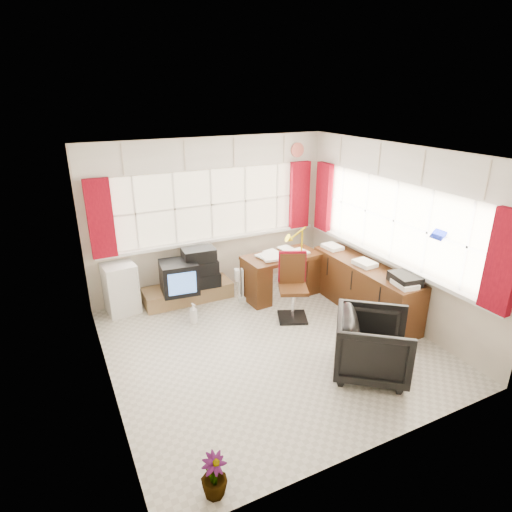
{
  "coord_description": "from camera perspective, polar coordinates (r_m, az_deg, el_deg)",
  "views": [
    {
      "loc": [
        -2.31,
        -4.29,
        3.16
      ],
      "look_at": [
        0.09,
        0.55,
        1.05
      ],
      "focal_mm": 30.0,
      "sensor_mm": 36.0,
      "label": 1
    }
  ],
  "objects": [
    {
      "name": "task_chair",
      "position": [
        6.27,
        4.89,
        -3.65
      ],
      "size": [
        0.55,
        0.56,
        0.99
      ],
      "color": "black",
      "rests_on": "ground"
    },
    {
      "name": "hifi_stack",
      "position": [
        6.77,
        -7.55,
        -1.65
      ],
      "size": [
        0.62,
        0.42,
        0.63
      ],
      "color": "black",
      "rests_on": "tv_bench"
    },
    {
      "name": "desk_lamp",
      "position": [
        6.71,
        6.17,
        2.73
      ],
      "size": [
        0.18,
        0.16,
        0.48
      ],
      "color": "yellow",
      "rests_on": "desk"
    },
    {
      "name": "curtains",
      "position": [
        6.37,
        5.28,
        5.68
      ],
      "size": [
        3.83,
        3.83,
        1.15
      ],
      "color": "maroon",
      "rests_on": "room_walls"
    },
    {
      "name": "desk",
      "position": [
        6.93,
        3.37,
        -2.28
      ],
      "size": [
        1.26,
        0.68,
        0.74
      ],
      "color": "#4B2711",
      "rests_on": "ground"
    },
    {
      "name": "tv_bench",
      "position": [
        6.96,
        -9.05,
        -4.85
      ],
      "size": [
        1.4,
        0.5,
        0.25
      ],
      "primitive_type": "cube",
      "color": "#997C4C",
      "rests_on": "ground"
    },
    {
      "name": "ground",
      "position": [
        5.81,
        1.67,
        -11.67
      ],
      "size": [
        4.0,
        4.0,
        0.0
      ],
      "primitive_type": "plane",
      "color": "beige",
      "rests_on": "ground"
    },
    {
      "name": "overhead_cabinets",
      "position": [
        6.28,
        5.7,
        12.87
      ],
      "size": [
        3.98,
        3.98,
        0.48
      ],
      "color": "white",
      "rests_on": "room_walls"
    },
    {
      "name": "mini_fridge",
      "position": [
        6.73,
        -17.58,
        -4.11
      ],
      "size": [
        0.49,
        0.49,
        0.77
      ],
      "color": "white",
      "rests_on": "ground"
    },
    {
      "name": "window_back",
      "position": [
        7.01,
        -5.72,
        2.76
      ],
      "size": [
        3.7,
        0.12,
        3.6
      ],
      "color": "#FFEFC9",
      "rests_on": "room_walls"
    },
    {
      "name": "window_right",
      "position": [
        6.44,
        17.24,
        0.17
      ],
      "size": [
        0.12,
        3.7,
        3.6
      ],
      "color": "#FFEFC9",
      "rests_on": "room_walls"
    },
    {
      "name": "spray_bottle_a",
      "position": [
        6.27,
        -8.35,
        -7.57
      ],
      "size": [
        0.15,
        0.15,
        0.31
      ],
      "primitive_type": "imported",
      "rotation": [
        0.0,
        0.0,
        0.3
      ],
      "color": "white",
      "rests_on": "ground"
    },
    {
      "name": "room_walls",
      "position": [
        5.15,
        1.85,
        2.48
      ],
      "size": [
        4.0,
        4.0,
        4.0
      ],
      "color": "beige",
      "rests_on": "ground"
    },
    {
      "name": "office_chair",
      "position": [
        5.26,
        15.28,
        -11.36
      ],
      "size": [
        1.18,
        1.17,
        0.77
      ],
      "primitive_type": "imported",
      "rotation": [
        0.0,
        0.0,
        0.9
      ],
      "color": "black",
      "rests_on": "ground"
    },
    {
      "name": "radiator",
      "position": [
        6.84,
        -0.95,
        -4.15
      ],
      "size": [
        0.38,
        0.22,
        0.54
      ],
      "color": "white",
      "rests_on": "ground"
    },
    {
      "name": "crt_tv",
      "position": [
        6.62,
        -10.21,
        -2.79
      ],
      "size": [
        0.59,
        0.56,
        0.49
      ],
      "color": "black",
      "rests_on": "tv_bench"
    },
    {
      "name": "credenza",
      "position": [
        6.65,
        14.2,
        -4.05
      ],
      "size": [
        0.5,
        2.0,
        0.85
      ],
      "color": "#4B2711",
      "rests_on": "ground"
    },
    {
      "name": "flower_vase",
      "position": [
        3.96,
        -5.62,
        -27.19
      ],
      "size": [
        0.29,
        0.29,
        0.4
      ],
      "primitive_type": "imported",
      "rotation": [
        0.0,
        0.0,
        0.33
      ],
      "color": "black",
      "rests_on": "ground"
    },
    {
      "name": "file_tray",
      "position": [
        6.01,
        19.24,
        -2.93
      ],
      "size": [
        0.37,
        0.44,
        0.13
      ],
      "primitive_type": "cube",
      "rotation": [
        0.0,
        0.0,
        -0.16
      ],
      "color": "black",
      "rests_on": "credenza"
    },
    {
      "name": "spray_bottle_b",
      "position": [
        6.92,
        -8.67,
        -5.33
      ],
      "size": [
        0.1,
        0.1,
        0.18
      ],
      "primitive_type": "imported",
      "rotation": [
        0.0,
        0.0,
        -0.3
      ],
      "color": "#8ED4C8",
      "rests_on": "ground"
    }
  ]
}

